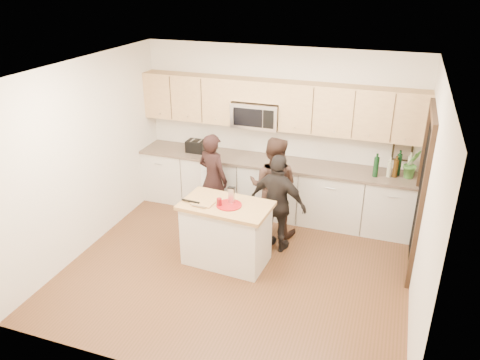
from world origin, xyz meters
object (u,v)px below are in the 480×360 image
(toaster, at_px, (197,146))
(woman_right, at_px, (278,204))
(island, at_px, (226,233))
(woman_left, at_px, (213,179))
(woman_center, at_px, (273,187))

(toaster, xyz_separation_m, woman_right, (1.70, -1.02, -0.31))
(island, height_order, woman_left, woman_left)
(woman_right, bearing_deg, woman_left, -10.30)
(island, xyz_separation_m, woman_left, (-0.61, 1.03, 0.29))
(toaster, relative_size, woman_right, 0.22)
(island, distance_m, woman_right, 0.84)
(woman_right, bearing_deg, woman_center, -54.72)
(woman_center, bearing_deg, toaster, -22.01)
(toaster, height_order, woman_center, woman_center)
(toaster, xyz_separation_m, woman_left, (0.51, -0.54, -0.30))
(island, distance_m, woman_center, 1.11)
(island, bearing_deg, woman_right, 47.73)
(island, relative_size, woman_center, 0.80)
(island, height_order, woman_center, woman_center)
(toaster, relative_size, woman_left, 0.22)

